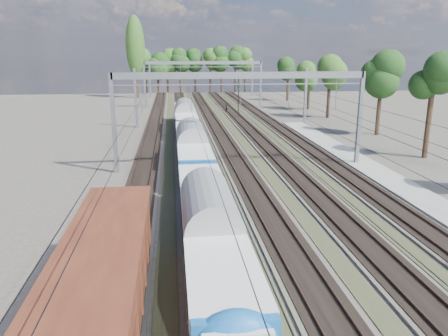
{
  "coord_description": "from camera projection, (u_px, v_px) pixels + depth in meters",
  "views": [
    {
      "loc": [
        -6.2,
        -9.64,
        10.73
      ],
      "look_at": [
        -2.73,
        19.92,
        2.8
      ],
      "focal_mm": 35.0,
      "sensor_mm": 36.0,
      "label": 1
    }
  ],
  "objects": [
    {
      "name": "track_bed",
      "position": [
        222.0,
        138.0,
        55.87
      ],
      "size": [
        21.0,
        130.0,
        0.34
      ],
      "color": "#47423A",
      "rests_on": "ground"
    },
    {
      "name": "platform",
      "position": [
        416.0,
        196.0,
        33.22
      ],
      "size": [
        3.0,
        70.0,
        0.3
      ],
      "primitive_type": "cube",
      "color": "gray",
      "rests_on": "ground"
    },
    {
      "name": "catenary",
      "position": [
        218.0,
        84.0,
        61.66
      ],
      "size": [
        25.65,
        130.0,
        9.0
      ],
      "color": "slate",
      "rests_on": "ground"
    },
    {
      "name": "tree_belt",
      "position": [
        236.0,
        64.0,
        99.47
      ],
      "size": [
        38.76,
        100.77,
        11.54
      ],
      "color": "black",
      "rests_on": "ground"
    },
    {
      "name": "poplar",
      "position": [
        135.0,
        47.0,
        102.07
      ],
      "size": [
        4.4,
        4.4,
        19.04
      ],
      "color": "black",
      "rests_on": "ground"
    },
    {
      "name": "emu_train",
      "position": [
        192.0,
        142.0,
        41.28
      ],
      "size": [
        2.84,
        60.19,
        4.16
      ],
      "color": "black",
      "rests_on": "ground"
    },
    {
      "name": "freight_boxcar",
      "position": [
        102.0,
        288.0,
        16.07
      ],
      "size": [
        3.04,
        14.69,
        3.79
      ],
      "color": "black",
      "rests_on": "ground"
    },
    {
      "name": "worker",
      "position": [
        226.0,
        109.0,
        79.1
      ],
      "size": [
        0.49,
        0.65,
        1.62
      ],
      "primitive_type": "imported",
      "rotation": [
        0.0,
        0.0,
        1.75
      ],
      "color": "black",
      "rests_on": "ground"
    },
    {
      "name": "signal_near",
      "position": [
        238.0,
        96.0,
        72.75
      ],
      "size": [
        0.36,
        0.33,
        5.73
      ],
      "rotation": [
        0.0,
        0.0,
        0.05
      ],
      "color": "black",
      "rests_on": "ground"
    },
    {
      "name": "signal_far",
      "position": [
        238.0,
        84.0,
        95.11
      ],
      "size": [
        0.43,
        0.39,
        6.32
      ],
      "rotation": [
        0.0,
        0.0,
        0.19
      ],
      "color": "black",
      "rests_on": "ground"
    }
  ]
}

